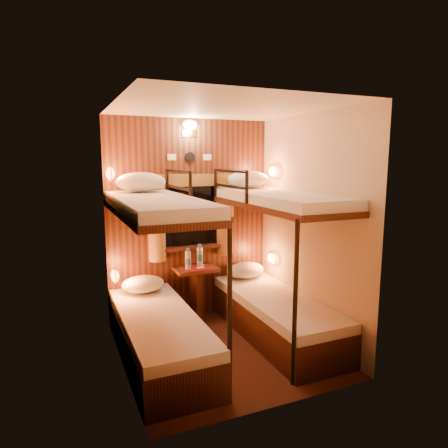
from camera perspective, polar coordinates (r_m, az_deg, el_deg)
name	(u,v)px	position (r m, az deg, el deg)	size (l,w,h in m)	color
floor	(223,349)	(4.29, -0.08, -17.44)	(2.10, 2.10, 0.00)	#37180F
ceiling	(223,108)	(3.86, -0.09, 16.30)	(2.10, 2.10, 0.00)	silver
wall_back	(190,220)	(4.87, -4.92, 0.64)	(2.40, 2.40, 0.00)	#C6B293
wall_front	(279,259)	(2.98, 7.85, -4.91)	(2.40, 2.40, 0.00)	#C6B293
wall_left	(119,243)	(3.63, -14.77, -2.58)	(2.40, 2.40, 0.00)	#C6B293
wall_right	(309,228)	(4.38, 12.04, -0.50)	(2.40, 2.40, 0.00)	#C6B293
back_panel	(190,220)	(4.86, -4.86, 0.61)	(2.00, 0.03, 2.40)	black
bunk_left	(158,304)	(3.94, -9.36, -11.19)	(0.72, 1.90, 1.82)	black
bunk_right	(276,287)	(4.40, 7.44, -8.92)	(0.72, 1.90, 1.82)	black
window	(191,222)	(4.83, -4.75, 0.34)	(1.00, 0.12, 0.79)	black
curtains	(192,215)	(4.79, -4.63, 1.26)	(1.10, 0.22, 1.00)	olive
back_fixtures	(190,131)	(4.78, -4.90, 13.05)	(0.54, 0.09, 0.48)	black
reading_lamps	(199,220)	(4.54, -3.54, 0.53)	(2.00, 0.20, 1.25)	orange
table	(196,286)	(4.87, -4.04, -8.87)	(0.50, 0.34, 0.66)	#5E1F15
bottle_left	(188,260)	(4.69, -5.16, -5.18)	(0.07, 0.07, 0.26)	#99BFE5
bottle_right	(200,256)	(4.83, -3.48, -4.66)	(0.08, 0.08, 0.27)	#99BFE5
sachet_a	(201,268)	(4.77, -3.37, -6.24)	(0.09, 0.07, 0.01)	silver
sachet_b	(202,265)	(4.88, -3.17, -5.90)	(0.07, 0.06, 0.01)	silver
pillow_lower_left	(143,284)	(4.59, -11.50, -8.41)	(0.47, 0.34, 0.19)	silver
pillow_lower_right	(245,270)	(5.04, 3.08, -6.58)	(0.48, 0.35, 0.19)	silver
pillow_upper_left	(141,182)	(4.31, -11.77, 5.90)	(0.52, 0.37, 0.20)	silver
pillow_upper_right	(248,179)	(4.81, 3.49, 6.39)	(0.51, 0.37, 0.20)	silver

